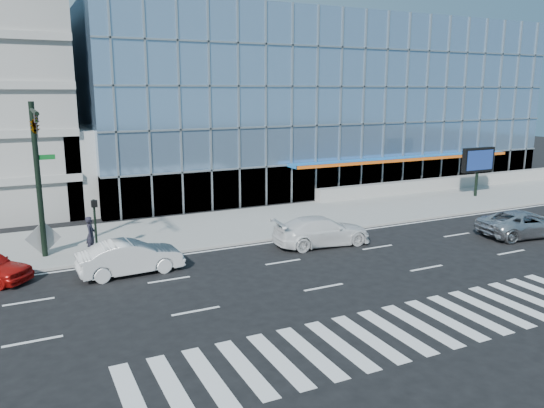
{
  "coord_description": "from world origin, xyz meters",
  "views": [
    {
      "loc": [
        -11.99,
        -23.21,
        8.66
      ],
      "look_at": [
        0.83,
        3.0,
        2.41
      ],
      "focal_mm": 35.0,
      "sensor_mm": 36.0,
      "label": 1
    }
  ],
  "objects_px": {
    "white_suv": "(322,231)",
    "white_sedan": "(131,257)",
    "marquee_sign": "(478,161)",
    "traffic_signal": "(36,144)",
    "ped_signal_post": "(95,219)",
    "tilted_panel": "(43,238)",
    "pedestrian": "(91,235)",
    "silver_suv": "(524,224)"
  },
  "relations": [
    {
      "from": "white_sedan",
      "to": "pedestrian",
      "type": "xyz_separation_m",
      "value": [
        -1.29,
        3.92,
        0.32
      ]
    },
    {
      "from": "white_sedan",
      "to": "marquee_sign",
      "type": "bearing_deg",
      "value": -80.32
    },
    {
      "from": "ped_signal_post",
      "to": "marquee_sign",
      "type": "xyz_separation_m",
      "value": [
        30.5,
        3.05,
        0.93
      ]
    },
    {
      "from": "pedestrian",
      "to": "ped_signal_post",
      "type": "bearing_deg",
      "value": -143.41
    },
    {
      "from": "ped_signal_post",
      "to": "white_sedan",
      "type": "relative_size",
      "value": 0.61
    },
    {
      "from": "ped_signal_post",
      "to": "white_sedan",
      "type": "height_order",
      "value": "ped_signal_post"
    },
    {
      "from": "traffic_signal",
      "to": "marquee_sign",
      "type": "xyz_separation_m",
      "value": [
        33.0,
        3.42,
        -3.1
      ]
    },
    {
      "from": "ped_signal_post",
      "to": "tilted_panel",
      "type": "bearing_deg",
      "value": 152.69
    },
    {
      "from": "white_suv",
      "to": "pedestrian",
      "type": "distance_m",
      "value": 12.69
    },
    {
      "from": "white_suv",
      "to": "tilted_panel",
      "type": "distance_m",
      "value": 15.09
    },
    {
      "from": "traffic_signal",
      "to": "pedestrian",
      "type": "relative_size",
      "value": 4.06
    },
    {
      "from": "silver_suv",
      "to": "white_suv",
      "type": "relative_size",
      "value": 1.0
    },
    {
      "from": "ped_signal_post",
      "to": "silver_suv",
      "type": "bearing_deg",
      "value": -16.16
    },
    {
      "from": "silver_suv",
      "to": "tilted_panel",
      "type": "relative_size",
      "value": 4.36
    },
    {
      "from": "white_suv",
      "to": "white_sedan",
      "type": "distance_m",
      "value": 10.8
    },
    {
      "from": "marquee_sign",
      "to": "silver_suv",
      "type": "relative_size",
      "value": 0.71
    },
    {
      "from": "marquee_sign",
      "to": "traffic_signal",
      "type": "bearing_deg",
      "value": -174.08
    },
    {
      "from": "white_sedan",
      "to": "white_suv",
      "type": "bearing_deg",
      "value": -91.82
    },
    {
      "from": "traffic_signal",
      "to": "white_sedan",
      "type": "relative_size",
      "value": 1.61
    },
    {
      "from": "white_suv",
      "to": "white_sedan",
      "type": "relative_size",
      "value": 1.15
    },
    {
      "from": "silver_suv",
      "to": "pedestrian",
      "type": "xyz_separation_m",
      "value": [
        -24.1,
        7.59,
        0.35
      ]
    },
    {
      "from": "marquee_sign",
      "to": "white_suv",
      "type": "relative_size",
      "value": 0.7
    },
    {
      "from": "marquee_sign",
      "to": "white_sedan",
      "type": "bearing_deg",
      "value": -167.89
    },
    {
      "from": "ped_signal_post",
      "to": "white_suv",
      "type": "xyz_separation_m",
      "value": [
        11.9,
        -3.14,
        -1.32
      ]
    },
    {
      "from": "silver_suv",
      "to": "white_suv",
      "type": "distance_m",
      "value": 12.58
    },
    {
      "from": "ped_signal_post",
      "to": "pedestrian",
      "type": "distance_m",
      "value": 1.22
    },
    {
      "from": "white_sedan",
      "to": "pedestrian",
      "type": "distance_m",
      "value": 4.15
    },
    {
      "from": "marquee_sign",
      "to": "white_suv",
      "type": "height_order",
      "value": "marquee_sign"
    },
    {
      "from": "ped_signal_post",
      "to": "traffic_signal",
      "type": "bearing_deg",
      "value": -171.48
    },
    {
      "from": "pedestrian",
      "to": "white_sedan",
      "type": "bearing_deg",
      "value": -141.37
    },
    {
      "from": "white_suv",
      "to": "silver_suv",
      "type": "bearing_deg",
      "value": -102.41
    },
    {
      "from": "marquee_sign",
      "to": "pedestrian",
      "type": "bearing_deg",
      "value": -175.56
    },
    {
      "from": "white_sedan",
      "to": "pedestrian",
      "type": "height_order",
      "value": "pedestrian"
    },
    {
      "from": "pedestrian",
      "to": "tilted_panel",
      "type": "bearing_deg",
      "value": 95.13
    },
    {
      "from": "tilted_panel",
      "to": "white_suv",
      "type": "bearing_deg",
      "value": -27.69
    },
    {
      "from": "traffic_signal",
      "to": "ped_signal_post",
      "type": "bearing_deg",
      "value": 8.52
    },
    {
      "from": "traffic_signal",
      "to": "ped_signal_post",
      "type": "height_order",
      "value": "traffic_signal"
    },
    {
      "from": "marquee_sign",
      "to": "white_suv",
      "type": "bearing_deg",
      "value": -161.58
    },
    {
      "from": "white_suv",
      "to": "pedestrian",
      "type": "bearing_deg",
      "value": 77.62
    },
    {
      "from": "white_sedan",
      "to": "tilted_panel",
      "type": "xyz_separation_m",
      "value": [
        -3.62,
        4.56,
        0.25
      ]
    },
    {
      "from": "pedestrian",
      "to": "silver_suv",
      "type": "bearing_deg",
      "value": -87.12
    },
    {
      "from": "traffic_signal",
      "to": "tilted_panel",
      "type": "distance_m",
      "value": 5.37
    }
  ]
}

